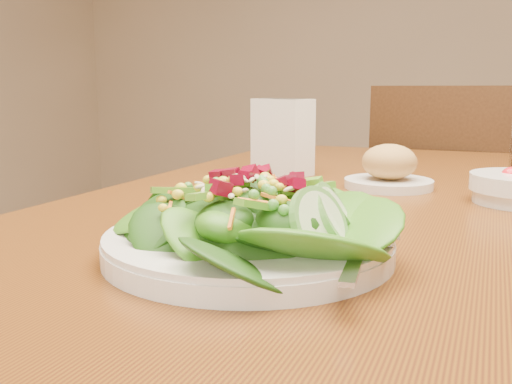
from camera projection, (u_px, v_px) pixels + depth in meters
dining_table at (387, 259)px, 0.90m from camera, size 0.90×1.40×0.75m
chair_far at (448, 233)px, 1.70m from camera, size 0.49×0.49×0.92m
salad_plate at (257, 227)px, 0.56m from camera, size 0.29×0.28×0.08m
bread_plate at (389, 170)px, 0.94m from camera, size 0.15×0.15×0.07m
napkin_holder at (283, 135)px, 1.09m from camera, size 0.12×0.09×0.14m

